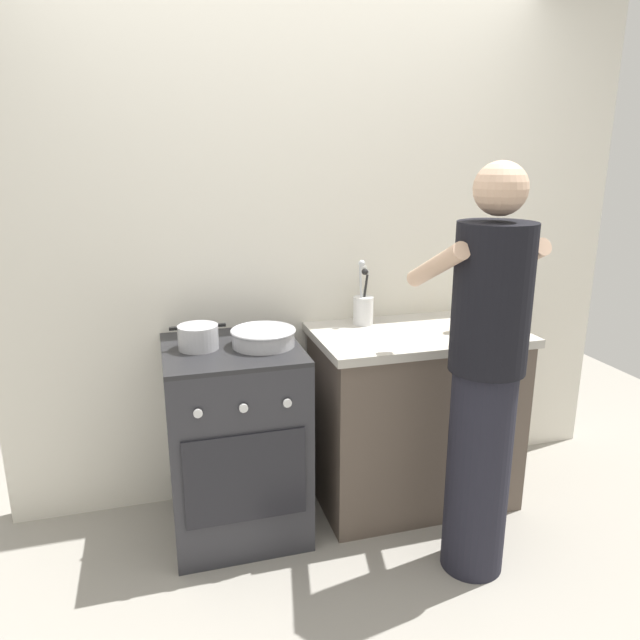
# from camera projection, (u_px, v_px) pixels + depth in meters

# --- Properties ---
(ground) EXTENTS (6.00, 6.00, 0.00)m
(ground) POSITION_uv_depth(u_px,v_px,m) (317.00, 529.00, 2.79)
(ground) COLOR gray
(back_wall) EXTENTS (3.20, 0.10, 2.50)m
(back_wall) POSITION_uv_depth(u_px,v_px,m) (328.00, 251.00, 2.97)
(back_wall) COLOR silver
(back_wall) RESTS_ON ground
(countertop) EXTENTS (1.00, 0.60, 0.90)m
(countertop) POSITION_uv_depth(u_px,v_px,m) (414.00, 416.00, 2.96)
(countertop) COLOR brown
(countertop) RESTS_ON ground
(stove_range) EXTENTS (0.60, 0.62, 0.90)m
(stove_range) POSITION_uv_depth(u_px,v_px,m) (235.00, 439.00, 2.72)
(stove_range) COLOR #2D2D33
(stove_range) RESTS_ON ground
(pot) EXTENTS (0.24, 0.18, 0.11)m
(pot) POSITION_uv_depth(u_px,v_px,m) (198.00, 337.00, 2.56)
(pot) COLOR #B2B2B7
(pot) RESTS_ON stove_range
(mixing_bowl) EXTENTS (0.29, 0.29, 0.08)m
(mixing_bowl) POSITION_uv_depth(u_px,v_px,m) (263.00, 336.00, 2.60)
(mixing_bowl) COLOR #B7B7BC
(mixing_bowl) RESTS_ON stove_range
(utensil_crock) EXTENTS (0.10, 0.10, 0.33)m
(utensil_crock) POSITION_uv_depth(u_px,v_px,m) (363.00, 307.00, 2.92)
(utensil_crock) COLOR silver
(utensil_crock) RESTS_ON countertop
(oil_bottle) EXTENTS (0.07, 0.07, 0.24)m
(oil_bottle) POSITION_uv_depth(u_px,v_px,m) (466.00, 311.00, 2.80)
(oil_bottle) COLOR gold
(oil_bottle) RESTS_ON countertop
(person) EXTENTS (0.41, 0.50, 1.70)m
(person) POSITION_uv_depth(u_px,v_px,m) (485.00, 379.00, 2.33)
(person) COLOR black
(person) RESTS_ON ground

